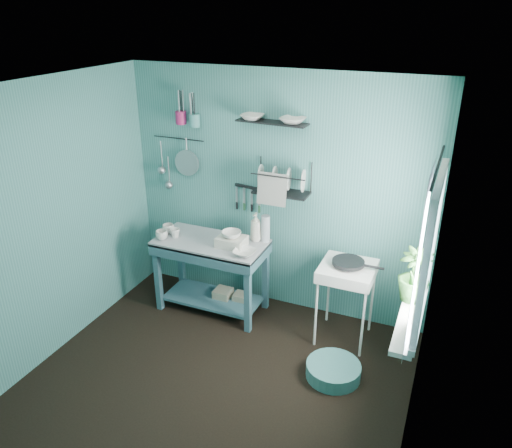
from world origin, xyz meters
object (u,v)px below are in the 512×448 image
at_px(frying_pan, 348,262).
at_px(storage_tin_small, 241,302).
at_px(utensil_cup_teal, 194,120).
at_px(storage_tin_large, 223,298).
at_px(hotplate_stand, 345,303).
at_px(floor_basin, 333,371).
at_px(mug_right, 168,229).
at_px(mug_left, 162,235).
at_px(soap_bottle, 256,227).
at_px(potted_plant, 414,275).
at_px(wash_tub, 232,242).
at_px(colander, 187,163).
at_px(mug_mid, 175,233).
at_px(utensil_cup_magenta, 181,118).
at_px(water_bottle, 266,229).
at_px(work_counter, 212,275).
at_px(dish_rack, 282,178).

distance_m(frying_pan, storage_tin_small, 1.35).
xyz_separation_m(utensil_cup_teal, storage_tin_large, (0.41, -0.28, -1.84)).
xyz_separation_m(hotplate_stand, floor_basin, (0.07, -0.60, -0.34)).
bearing_deg(mug_right, mug_left, -82.87).
distance_m(soap_bottle, utensil_cup_teal, 1.24).
relative_size(mug_right, potted_plant, 0.27).
distance_m(mug_right, wash_tub, 0.75).
distance_m(frying_pan, colander, 2.00).
bearing_deg(storage_tin_large, mug_mid, -167.09).
relative_size(utensil_cup_magenta, potted_plant, 0.29).
bearing_deg(water_bottle, floor_basin, -38.84).
bearing_deg(work_counter, potted_plant, -11.41).
bearing_deg(utensil_cup_teal, mug_left, -108.94).
xyz_separation_m(mug_mid, colander, (-0.07, 0.42, 0.63)).
xyz_separation_m(frying_pan, storage_tin_small, (-1.12, 0.04, -0.74)).
xyz_separation_m(potted_plant, storage_tin_small, (-1.73, 0.44, -0.96)).
relative_size(mug_left, water_bottle, 0.44).
xyz_separation_m(wash_tub, floor_basin, (1.24, -0.54, -0.79)).
bearing_deg(storage_tin_small, floor_basin, -28.30).
xyz_separation_m(soap_bottle, dish_rack, (0.24, 0.08, 0.53)).
bearing_deg(storage_tin_small, wash_tub, -116.57).
xyz_separation_m(dish_rack, storage_tin_large, (-0.56, -0.23, -1.37)).
xyz_separation_m(dish_rack, colander, (-1.10, 0.08, -0.00)).
distance_m(wash_tub, floor_basin, 1.57).
height_order(frying_pan, storage_tin_large, frying_pan).
bearing_deg(mug_mid, dish_rack, 18.31).
bearing_deg(soap_bottle, wash_tub, -127.69).
height_order(mug_mid, soap_bottle, soap_bottle).
distance_m(utensil_cup_magenta, floor_basin, 2.87).
bearing_deg(work_counter, hotplate_stand, 0.17).
relative_size(frying_pan, colander, 1.07).
xyz_separation_m(mug_right, dish_rack, (1.16, 0.28, 0.63)).
distance_m(utensil_cup_magenta, colander, 0.49).
distance_m(mug_left, frying_pan, 1.91).
relative_size(water_bottle, colander, 1.00).
relative_size(water_bottle, storage_tin_large, 1.27).
height_order(mug_mid, potted_plant, potted_plant).
bearing_deg(floor_basin, mug_left, 168.51).
bearing_deg(mug_right, work_counter, 0.00).
bearing_deg(soap_bottle, frying_pan, -9.32).
bearing_deg(utensil_cup_teal, hotplate_stand, -9.76).
bearing_deg(floor_basin, mug_mid, 165.02).
xyz_separation_m(wash_tub, dish_rack, (0.41, 0.30, 0.63)).
relative_size(mug_left, utensil_cup_teal, 0.95).
bearing_deg(utensil_cup_magenta, wash_tub, -26.26).
bearing_deg(dish_rack, storage_tin_large, -155.29).
bearing_deg(mug_left, work_counter, 18.43).
relative_size(work_counter, potted_plant, 2.51).
relative_size(hotplate_stand, utensil_cup_teal, 6.18).
xyz_separation_m(mug_right, hotplate_stand, (1.92, 0.04, -0.45)).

